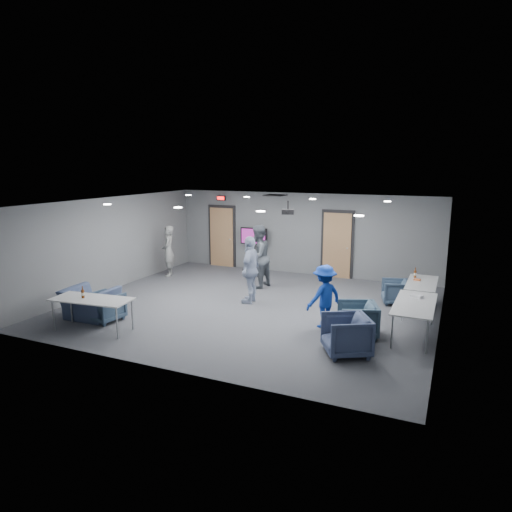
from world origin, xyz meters
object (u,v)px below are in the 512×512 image
at_px(chair_front_b, 90,303).
at_px(table_right_a, 422,284).
at_px(person_a, 168,251).
at_px(table_front_left, 92,301).
at_px(person_c, 251,270).
at_px(projector, 288,212).
at_px(chair_right_a, 396,292).
at_px(chair_front_a, 105,307).
at_px(chair_right_c, 346,335).
at_px(tv_stand, 254,246).
at_px(person_d, 324,296).
at_px(person_b, 258,257).
at_px(table_right_b, 415,305).
at_px(bottle_right, 415,274).
at_px(chair_right_b, 357,319).
at_px(bottle_front, 83,294).

relative_size(chair_front_b, table_right_a, 0.67).
distance_m(person_a, table_front_left, 5.09).
distance_m(person_c, projector, 1.82).
relative_size(chair_right_a, chair_front_a, 0.94).
xyz_separation_m(person_a, table_right_a, (7.90, -0.47, -0.15)).
relative_size(chair_right_c, table_front_left, 0.46).
relative_size(table_front_left, tv_stand, 1.24).
relative_size(table_right_a, table_front_left, 0.91).
xyz_separation_m(person_d, tv_stand, (-3.74, 4.46, 0.13)).
bearing_deg(chair_front_a, person_b, -109.91).
xyz_separation_m(chair_right_c, chair_front_b, (-6.07, -0.39, -0.02)).
height_order(chair_right_c, table_right_b, chair_right_c).
bearing_deg(person_a, table_right_b, 44.55).
height_order(table_right_b, bottle_right, bottle_right).
bearing_deg(chair_right_a, person_b, -104.45).
distance_m(chair_right_a, table_front_left, 7.58).
distance_m(table_right_a, projector, 3.85).
xyz_separation_m(table_right_b, bottle_right, (-0.21, 2.34, 0.14)).
height_order(person_d, chair_front_b, person_d).
bearing_deg(projector, person_c, -158.78).
xyz_separation_m(person_a, person_b, (3.27, -0.13, 0.11)).
xyz_separation_m(person_c, tv_stand, (-1.45, 3.42, -0.05)).
height_order(person_b, tv_stand, person_b).
bearing_deg(bottle_right, projector, -163.67).
relative_size(person_d, chair_right_a, 2.04).
height_order(person_a, chair_right_b, person_a).
bearing_deg(table_right_b, chair_right_b, 114.14).
distance_m(chair_right_c, table_front_left, 5.52).
bearing_deg(chair_front_b, bottle_right, -150.86).
relative_size(person_d, table_front_left, 0.77).
xyz_separation_m(chair_right_c, table_front_left, (-5.43, -0.99, 0.30)).
height_order(table_front_left, bottle_front, bottle_front).
xyz_separation_m(person_d, table_front_left, (-4.62, -2.29, -0.03)).
bearing_deg(person_b, chair_front_b, -18.02).
bearing_deg(chair_right_a, projector, -87.67).
bearing_deg(person_a, tv_stand, 100.59).
bearing_deg(chair_right_b, person_a, -133.30).
bearing_deg(table_right_a, chair_right_b, 155.31).
xyz_separation_m(person_c, chair_right_a, (3.56, 1.45, -0.57)).
height_order(table_right_a, bottle_front, bottle_front).
bearing_deg(person_c, person_b, -167.97).
bearing_deg(person_d, table_front_left, -29.74).
bearing_deg(bottle_right, person_a, 179.79).
distance_m(person_b, bottle_front, 5.25).
height_order(table_front_left, tv_stand, tv_stand).
xyz_separation_m(chair_right_a, tv_stand, (-5.00, 1.97, 0.52)).
xyz_separation_m(table_right_a, table_front_left, (-6.53, -4.44, 0.00)).
xyz_separation_m(chair_right_c, bottle_front, (-5.63, -1.03, 0.44)).
height_order(chair_front_a, chair_front_b, chair_front_b).
relative_size(table_front_left, projector, 4.92).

